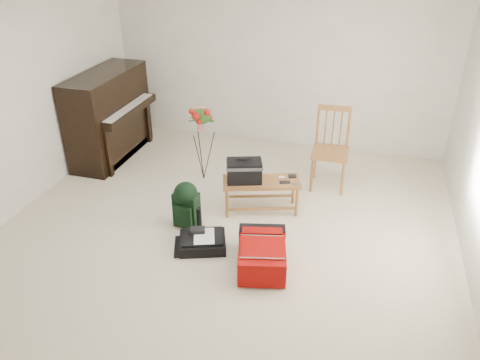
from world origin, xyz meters
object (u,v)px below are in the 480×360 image
(red_suitcase, at_px, (263,251))
(piano, at_px, (110,117))
(green_backpack, at_px, (186,203))
(black_duffel, at_px, (203,241))
(flower_stand, at_px, (202,144))
(dining_chair, at_px, (331,150))
(bench, at_px, (250,172))

(red_suitcase, bearing_deg, piano, 132.21)
(green_backpack, bearing_deg, red_suitcase, -17.51)
(black_duffel, relative_size, flower_stand, 0.56)
(piano, xyz_separation_m, black_duffel, (2.04, -1.77, -0.53))
(piano, relative_size, dining_chair, 1.44)
(bench, xyz_separation_m, black_duffel, (-0.28, -0.89, -0.42))
(bench, bearing_deg, green_backpack, -155.13)
(dining_chair, bearing_deg, flower_stand, -172.17)
(piano, height_order, black_duffel, piano)
(black_duffel, relative_size, green_backpack, 1.07)
(black_duffel, bearing_deg, bench, 52.28)
(bench, xyz_separation_m, green_backpack, (-0.59, -0.55, -0.19))
(piano, relative_size, red_suitcase, 1.93)
(dining_chair, relative_size, green_backpack, 1.89)
(piano, bearing_deg, red_suitcase, -34.37)
(piano, distance_m, red_suitcase, 3.33)
(black_duffel, bearing_deg, dining_chair, 37.13)
(flower_stand, bearing_deg, red_suitcase, -63.31)
(piano, distance_m, green_backpack, 2.26)
(bench, xyz_separation_m, red_suitcase, (0.40, -0.99, -0.33))
(flower_stand, bearing_deg, green_backpack, -90.67)
(black_duffel, bearing_deg, green_backpack, 112.15)
(bench, xyz_separation_m, dining_chair, (0.83, 0.85, 0.02))
(piano, bearing_deg, green_backpack, -39.57)
(bench, distance_m, green_backpack, 0.83)
(piano, bearing_deg, dining_chair, -0.49)
(bench, relative_size, red_suitcase, 1.24)
(bench, height_order, red_suitcase, bench)
(piano, distance_m, flower_stand, 1.56)
(red_suitcase, height_order, green_backpack, green_backpack)
(piano, xyz_separation_m, red_suitcase, (2.72, -1.86, -0.44))
(green_backpack, relative_size, flower_stand, 0.52)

